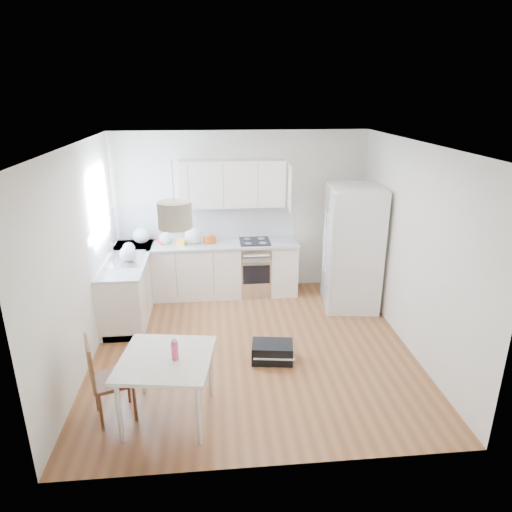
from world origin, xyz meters
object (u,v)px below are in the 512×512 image
Objects in this scene: dining_table at (166,364)px; dining_chair at (113,378)px; gym_bag at (272,352)px; refrigerator at (353,247)px.

dining_chair reaches higher than dining_table.
dining_chair is at bearing -178.46° from dining_table.
gym_bag is (1.80, 0.91, -0.36)m from dining_chair.
refrigerator is 1.85× the size of dining_table.
gym_bag is (1.23, 0.98, -0.53)m from dining_table.
refrigerator reaches higher than dining_chair.
dining_table reaches higher than gym_bag.
refrigerator is at bearing 51.62° from dining_table.
dining_table is 1.66m from gym_bag.
dining_chair is (-0.57, 0.07, -0.17)m from dining_table.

